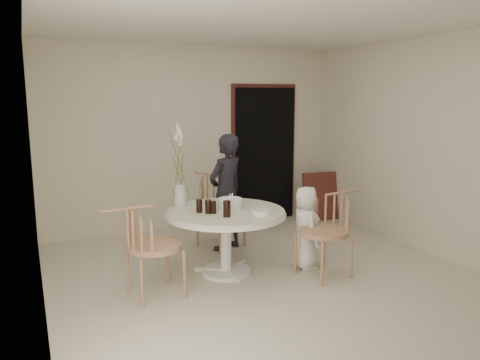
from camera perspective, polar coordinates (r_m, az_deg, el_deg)
name	(u,v)px	position (r m, az deg, el deg)	size (l,w,h in m)	color
ground	(264,276)	(5.32, 2.92, -11.56)	(4.50, 4.50, 0.00)	beige
room_shell	(265,130)	(4.95, 3.09, 6.13)	(4.50, 4.50, 4.50)	silver
doorway	(265,155)	(7.47, 3.02, 3.08)	(1.00, 0.10, 2.10)	black
door_trim	(263,151)	(7.50, 2.88, 3.57)	(1.12, 0.03, 2.22)	#5C271F
table	(226,220)	(5.20, -1.73, -4.91)	(1.33, 1.33, 0.73)	white
picture_frame	(320,196)	(7.64, 9.75, -1.96)	(0.58, 0.04, 0.77)	#5C271F
chair_far	(214,199)	(6.23, -3.20, -2.32)	(0.66, 0.68, 0.96)	#A97D5C
chair_right	(333,221)	(5.28, 11.25, -4.95)	(0.61, 0.57, 0.94)	#A97D5C
chair_left	(141,238)	(4.66, -11.92, -6.97)	(0.60, 0.56, 0.94)	#A97D5C
girl	(226,192)	(6.00, -1.71, -1.53)	(0.55, 0.36, 1.50)	black
boy	(305,228)	(5.44, 7.98, -5.78)	(0.47, 0.31, 0.96)	silver
birthday_cake	(230,204)	(5.19, -1.22, -2.92)	(0.26, 0.26, 0.18)	white
cola_tumbler_a	(208,207)	(5.02, -3.89, -3.26)	(0.07, 0.07, 0.15)	black
cola_tumbler_b	(227,209)	(4.86, -1.61, -3.54)	(0.08, 0.08, 0.17)	black
cola_tumbler_c	(199,206)	(5.06, -4.99, -3.16)	(0.07, 0.07, 0.15)	black
cola_tumbler_d	(213,207)	(5.02, -3.26, -3.34)	(0.06, 0.06, 0.13)	black
plate_stack	(261,212)	(4.98, 2.58, -3.93)	(0.20, 0.20, 0.05)	white
flower_vase	(180,177)	(5.31, -7.36, 0.39)	(0.14, 0.14, 0.98)	#B8C1BC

